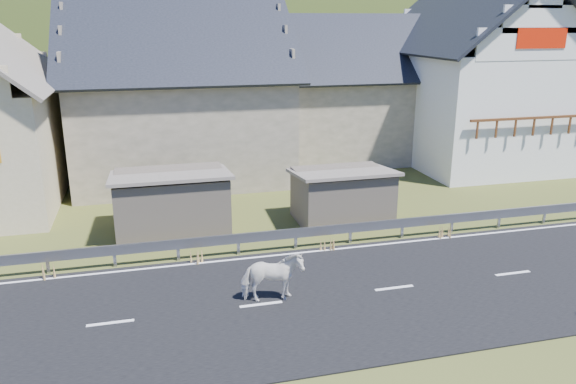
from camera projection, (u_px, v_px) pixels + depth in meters
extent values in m
plane|color=#3B4118|center=(261.00, 306.00, 15.54)|extent=(160.00, 160.00, 0.00)
cube|color=black|center=(261.00, 305.00, 15.53)|extent=(60.00, 7.00, 0.04)
cube|color=silver|center=(261.00, 304.00, 15.53)|extent=(60.00, 6.60, 0.01)
cube|color=#93969B|center=(238.00, 239.00, 18.78)|extent=(28.00, 0.08, 0.34)
cube|color=#93969B|center=(48.00, 263.00, 17.43)|extent=(0.10, 0.06, 0.70)
cube|color=#93969B|center=(115.00, 257.00, 17.91)|extent=(0.10, 0.06, 0.70)
cube|color=#93969B|center=(178.00, 250.00, 18.38)|extent=(0.10, 0.06, 0.70)
cube|color=#93969B|center=(238.00, 245.00, 18.86)|extent=(0.10, 0.06, 0.70)
cube|color=#93969B|center=(296.00, 239.00, 19.34)|extent=(0.10, 0.06, 0.70)
cube|color=#93969B|center=(350.00, 234.00, 19.82)|extent=(0.10, 0.06, 0.70)
cube|color=#93969B|center=(402.00, 229.00, 20.30)|extent=(0.10, 0.06, 0.70)
cube|color=#93969B|center=(452.00, 224.00, 20.77)|extent=(0.10, 0.06, 0.70)
cube|color=#93969B|center=(499.00, 219.00, 21.25)|extent=(0.10, 0.06, 0.70)
cube|color=#93969B|center=(544.00, 215.00, 21.73)|extent=(0.10, 0.06, 0.70)
cube|color=#685C4E|center=(172.00, 203.00, 20.76)|extent=(4.30, 3.30, 2.40)
cube|color=#685C4E|center=(342.00, 196.00, 21.88)|extent=(3.80, 2.90, 2.20)
cube|color=tan|center=(180.00, 125.00, 28.46)|extent=(10.00, 9.00, 5.00)
cube|color=tan|center=(352.00, 115.00, 32.76)|extent=(9.00, 8.00, 4.60)
cube|color=white|center=(472.00, 106.00, 31.21)|extent=(8.00, 10.00, 6.00)
cube|color=red|center=(542.00, 38.00, 25.44)|extent=(2.60, 0.06, 0.90)
cube|color=#5F2F16|center=(535.00, 118.00, 26.29)|extent=(6.80, 0.12, 0.12)
ellipsoid|color=#24300F|center=(167.00, 106.00, 189.25)|extent=(440.00, 280.00, 260.00)
imported|color=white|center=(272.00, 277.00, 15.52)|extent=(0.92, 1.77, 1.44)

